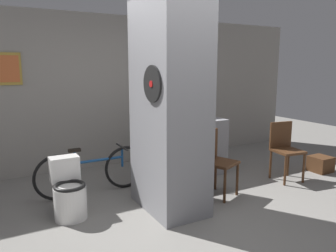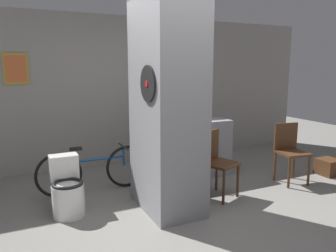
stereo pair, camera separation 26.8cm
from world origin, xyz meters
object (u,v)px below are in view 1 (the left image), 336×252
Objects in this scene: chair_near_pillar at (216,159)px; bicycle at (93,171)px; toilet at (69,193)px; bottle_tall at (165,117)px; chair_by_doorway at (285,148)px.

bicycle is at bearing 127.54° from chair_near_pillar.
bottle_tall reaches higher than toilet.
chair_by_doorway reaches higher than toilet.
bottle_tall is at bearing -2.77° from bicycle.
chair_near_pillar reaches higher than bicycle.
chair_by_doorway is (3.21, -0.28, 0.21)m from toilet.
chair_near_pillar is at bearing -8.54° from toilet.
toilet is 1.93m from chair_near_pillar.
bottle_tall is at bearing 18.17° from toilet.
chair_near_pillar is at bearing -65.93° from bottle_tall.
toilet is 3.23m from chair_by_doorway.
chair_near_pillar reaches higher than toilet.
chair_by_doorway is 3.02× the size of bottle_tall.
toilet is at bearing -176.78° from chair_by_doorway.
bicycle is at bearing 171.30° from chair_by_doorway.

